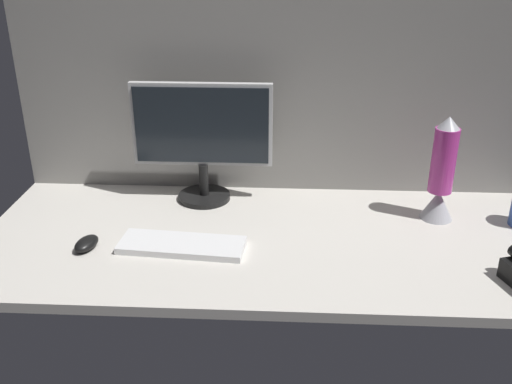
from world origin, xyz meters
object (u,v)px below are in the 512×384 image
(keyboard, at_px, (182,245))
(lava_lamp, at_px, (441,177))
(monitor, at_px, (202,136))
(mouse, at_px, (86,243))

(keyboard, bearing_deg, lava_lamp, 21.70)
(monitor, xyz_separation_m, keyboard, (-0.02, -0.35, -0.22))
(lava_lamp, bearing_deg, monitor, 171.75)
(keyboard, height_order, mouse, mouse)
(mouse, height_order, lava_lamp, lava_lamp)
(monitor, distance_m, keyboard, 0.42)
(keyboard, distance_m, lava_lamp, 0.84)
(keyboard, bearing_deg, monitor, 91.62)
(monitor, relative_size, mouse, 4.90)
(keyboard, bearing_deg, mouse, -171.69)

